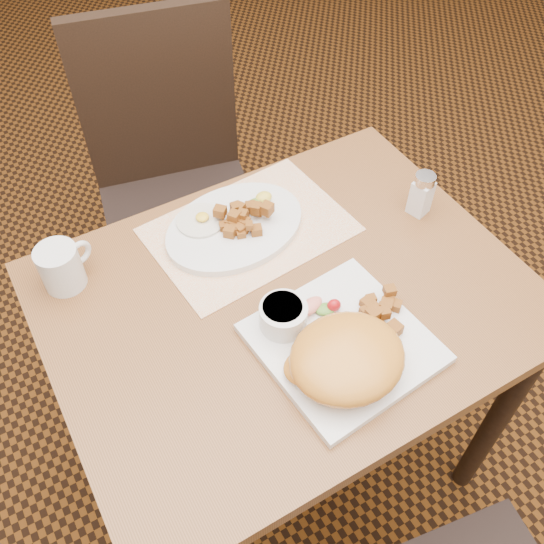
{
  "coord_description": "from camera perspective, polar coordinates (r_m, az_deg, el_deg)",
  "views": [
    {
      "loc": [
        -0.38,
        -0.6,
        1.66
      ],
      "look_at": [
        -0.03,
        0.01,
        0.82
      ],
      "focal_mm": 40.0,
      "sensor_mm": 36.0,
      "label": 1
    }
  ],
  "objects": [
    {
      "name": "hollandaise_mound",
      "position": [
        1.02,
        6.97,
        -8.1
      ],
      "size": [
        0.2,
        0.18,
        0.07
      ],
      "color": "orange",
      "rests_on": "plate_square"
    },
    {
      "name": "home_fries_sq",
      "position": [
        1.11,
        10.22,
        -3.62
      ],
      "size": [
        0.08,
        0.1,
        0.04
      ],
      "color": "#925117",
      "rests_on": "plate_square"
    },
    {
      "name": "coffee_mug",
      "position": [
        1.21,
        -19.19,
        0.48
      ],
      "size": [
        0.11,
        0.08,
        0.09
      ],
      "color": "silver",
      "rests_on": "table"
    },
    {
      "name": "table",
      "position": [
        1.24,
        1.46,
        -5.27
      ],
      "size": [
        0.9,
        0.7,
        0.75
      ],
      "color": "brown",
      "rests_on": "ground"
    },
    {
      "name": "placemat",
      "position": [
        1.27,
        -2.14,
        3.99
      ],
      "size": [
        0.42,
        0.31,
        0.0
      ],
      "primitive_type": "cube",
      "rotation": [
        0.0,
        0.0,
        0.09
      ],
      "color": "white",
      "rests_on": "table"
    },
    {
      "name": "home_fries_ov",
      "position": [
        1.24,
        -2.76,
        5.05
      ],
      "size": [
        0.12,
        0.1,
        0.04
      ],
      "color": "#925117",
      "rests_on": "plate_oval"
    },
    {
      "name": "ramekin",
      "position": [
        1.08,
        1.07,
        -4.08
      ],
      "size": [
        0.09,
        0.09,
        0.05
      ],
      "color": "silver",
      "rests_on": "plate_square"
    },
    {
      "name": "fried_egg",
      "position": [
        1.26,
        -6.73,
        4.88
      ],
      "size": [
        0.1,
        0.1,
        0.02
      ],
      "color": "white",
      "rests_on": "plate_oval"
    },
    {
      "name": "plate_square",
      "position": [
        1.09,
        6.67,
        -6.66
      ],
      "size": [
        0.3,
        0.3,
        0.02
      ],
      "primitive_type": "cube",
      "rotation": [
        0.0,
        0.0,
        0.09
      ],
      "color": "silver",
      "rests_on": "table"
    },
    {
      "name": "plate_oval",
      "position": [
        1.26,
        -3.53,
        4.26
      ],
      "size": [
        0.33,
        0.27,
        0.02
      ],
      "primitive_type": null,
      "rotation": [
        0.0,
        0.0,
        0.14
      ],
      "color": "silver",
      "rests_on": "placemat"
    },
    {
      "name": "ground",
      "position": [
        1.81,
        1.05,
        -16.97
      ],
      "size": [
        8.0,
        8.0,
        0.0
      ],
      "primitive_type": "plane",
      "color": "black",
      "rests_on": "ground"
    },
    {
      "name": "chair_far",
      "position": [
        1.73,
        -9.19,
        8.82
      ],
      "size": [
        0.5,
        0.51,
        0.97
      ],
      "rotation": [
        0.0,
        0.0,
        2.93
      ],
      "color": "black",
      "rests_on": "ground"
    },
    {
      "name": "salt_shaker",
      "position": [
        1.31,
        13.91,
        7.2
      ],
      "size": [
        0.05,
        0.05,
        0.1
      ],
      "color": "white",
      "rests_on": "table"
    },
    {
      "name": "garnish_sq",
      "position": [
        1.11,
        4.42,
        -3.3
      ],
      "size": [
        0.09,
        0.06,
        0.03
      ],
      "color": "#387223",
      "rests_on": "plate_square"
    },
    {
      "name": "garnish_ov",
      "position": [
        1.29,
        -1.07,
        6.85
      ],
      "size": [
        0.06,
        0.04,
        0.02
      ],
      "color": "#387223",
      "rests_on": "plate_oval"
    }
  ]
}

